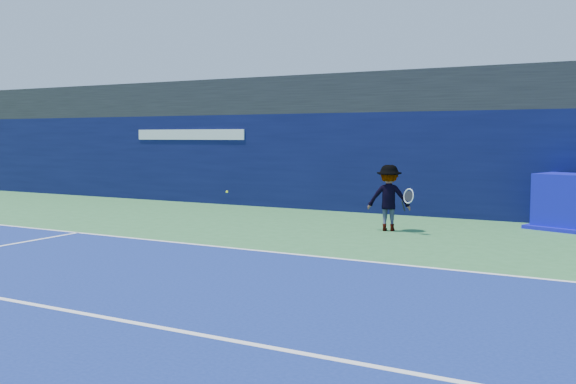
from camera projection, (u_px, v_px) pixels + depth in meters
ground at (160, 281)px, 10.23m from camera, size 80.00×80.00×0.00m
baseline at (258, 251)px, 12.85m from camera, size 24.00×0.10×0.01m
service_line at (62, 310)px, 8.48m from camera, size 24.00×0.10×0.01m
stadium_band at (399, 94)px, 19.98m from camera, size 36.00×3.00×1.20m
back_wall_assembly at (387, 163)px, 19.29m from camera, size 36.00×1.03×3.00m
equipment_cart at (563, 204)px, 15.91m from camera, size 1.81×1.81×1.37m
tennis_player at (389, 198)px, 15.56m from camera, size 1.32×0.84×1.61m
tennis_ball at (227, 192)px, 16.47m from camera, size 0.06×0.06×0.06m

